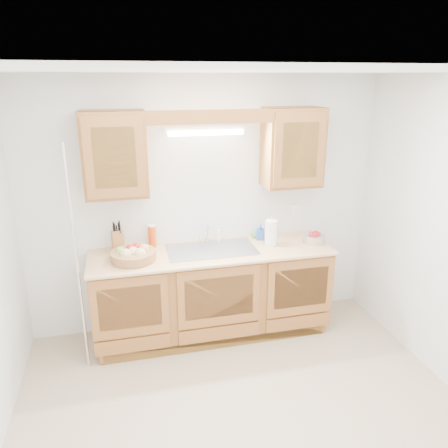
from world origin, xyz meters
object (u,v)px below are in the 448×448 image
object	(u,v)px
fruit_basket	(133,254)
paper_towel	(271,233)
knife_block	(118,241)
apple_bowl	(314,238)

from	to	relation	value
fruit_basket	paper_towel	world-z (taller)	paper_towel
fruit_basket	paper_towel	xyz separation A→B (m)	(1.33, 0.06, 0.07)
fruit_basket	paper_towel	bearing A→B (deg)	2.72
paper_towel	knife_block	bearing A→B (deg)	172.92
knife_block	paper_towel	size ratio (longest dim) A/B	1.00
fruit_basket	knife_block	distance (m)	0.28
apple_bowl	knife_block	bearing A→B (deg)	173.30
paper_towel	apple_bowl	bearing A→B (deg)	-5.40
knife_block	apple_bowl	size ratio (longest dim) A/B	1.01
paper_towel	fruit_basket	bearing A→B (deg)	-177.28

